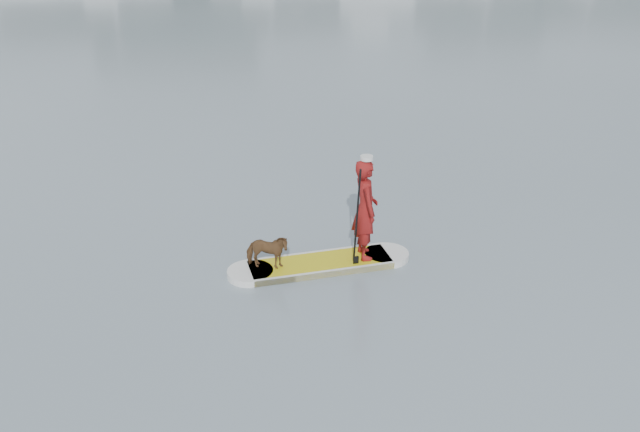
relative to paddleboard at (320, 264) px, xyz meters
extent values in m
plane|color=slate|center=(3.99, -0.05, -0.06)|extent=(140.00, 140.00, 0.00)
cube|color=gold|center=(0.00, 0.00, 0.00)|extent=(2.59, 1.14, 0.12)
cylinder|color=silver|center=(-1.24, -0.18, 0.00)|extent=(0.80, 0.80, 0.12)
cylinder|color=silver|center=(1.24, 0.18, 0.00)|extent=(0.80, 0.80, 0.12)
cube|color=silver|center=(-0.05, 0.37, 0.00)|extent=(2.48, 0.41, 0.12)
cube|color=silver|center=(0.05, -0.37, 0.00)|extent=(2.48, 0.41, 0.12)
imported|color=maroon|center=(0.81, 0.11, 0.97)|extent=(0.49, 0.70, 1.82)
cylinder|color=silver|center=(0.81, 0.11, 1.92)|extent=(0.22, 0.22, 0.07)
imported|color=#53311C|center=(-0.93, -0.13, 0.38)|extent=(0.82, 0.52, 0.64)
cylinder|color=black|center=(0.61, -0.16, 0.94)|extent=(0.08, 0.30, 1.89)
cube|color=black|center=(0.61, -0.16, 0.04)|extent=(0.10, 0.03, 0.32)
camera|label=1|loc=(-1.36, -10.95, 6.12)|focal=40.00mm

